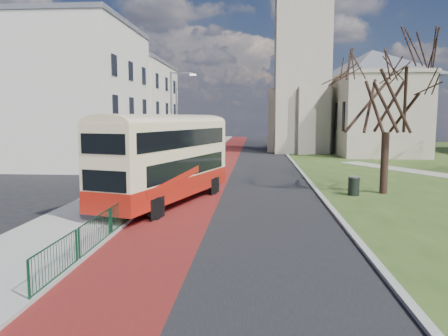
# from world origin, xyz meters

# --- Properties ---
(ground) EXTENTS (160.00, 160.00, 0.00)m
(ground) POSITION_xyz_m (0.00, 0.00, 0.00)
(ground) COLOR black
(ground) RESTS_ON ground
(road_carriageway) EXTENTS (9.00, 120.00, 0.01)m
(road_carriageway) POSITION_xyz_m (1.50, 20.00, 0.01)
(road_carriageway) COLOR black
(road_carriageway) RESTS_ON ground
(bus_lane) EXTENTS (3.40, 120.00, 0.01)m
(bus_lane) POSITION_xyz_m (-1.20, 20.00, 0.01)
(bus_lane) COLOR #591414
(bus_lane) RESTS_ON ground
(pavement_west) EXTENTS (4.00, 120.00, 0.12)m
(pavement_west) POSITION_xyz_m (-5.00, 20.00, 0.06)
(pavement_west) COLOR gray
(pavement_west) RESTS_ON ground
(kerb_west) EXTENTS (0.25, 120.00, 0.13)m
(kerb_west) POSITION_xyz_m (-3.00, 20.00, 0.07)
(kerb_west) COLOR #999993
(kerb_west) RESTS_ON ground
(kerb_east) EXTENTS (0.25, 80.00, 0.13)m
(kerb_east) POSITION_xyz_m (6.10, 22.00, 0.07)
(kerb_east) COLOR #999993
(kerb_east) RESTS_ON ground
(pedestrian_railing) EXTENTS (0.07, 24.00, 1.12)m
(pedestrian_railing) POSITION_xyz_m (-2.95, 4.00, 0.55)
(pedestrian_railing) COLOR #0D3D24
(pedestrian_railing) RESTS_ON ground
(gothic_church) EXTENTS (16.38, 18.00, 40.00)m
(gothic_church) POSITION_xyz_m (12.56, 38.00, 13.13)
(gothic_church) COLOR gray
(gothic_church) RESTS_ON ground
(street_block_near) EXTENTS (10.30, 14.30, 13.00)m
(street_block_near) POSITION_xyz_m (-14.00, 22.00, 6.51)
(street_block_near) COLOR beige
(street_block_near) RESTS_ON ground
(street_block_far) EXTENTS (10.30, 16.30, 11.50)m
(street_block_far) POSITION_xyz_m (-14.00, 38.00, 5.76)
(street_block_far) COLOR beige
(street_block_far) RESTS_ON ground
(streetlamp) EXTENTS (2.13, 0.18, 8.00)m
(streetlamp) POSITION_xyz_m (-4.35, 18.00, 4.59)
(streetlamp) COLOR gray
(streetlamp) RESTS_ON pavement_west
(bus) EXTENTS (5.34, 10.78, 4.40)m
(bus) POSITION_xyz_m (-2.07, 4.16, 2.51)
(bus) COLOR #A0190E
(bus) RESTS_ON ground
(winter_tree_near) EXTENTS (8.00, 8.00, 9.16)m
(winter_tree_near) POSITION_xyz_m (9.87, 8.05, 6.39)
(winter_tree_near) COLOR black
(winter_tree_near) RESTS_ON grass_green
(litter_bin) EXTENTS (0.89, 0.89, 1.09)m
(litter_bin) POSITION_xyz_m (8.00, 7.27, 0.59)
(litter_bin) COLOR black
(litter_bin) RESTS_ON grass_green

